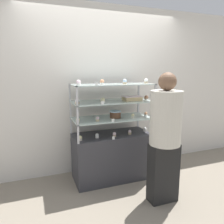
# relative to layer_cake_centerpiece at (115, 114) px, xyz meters

# --- Properties ---
(ground_plane) EXTENTS (20.00, 20.00, 0.00)m
(ground_plane) POSITION_rel_layer_cake_centerpiece_xyz_m (-0.05, 0.02, -0.99)
(ground_plane) COLOR gray
(back_wall) EXTENTS (8.00, 0.05, 2.60)m
(back_wall) POSITION_rel_layer_cake_centerpiece_xyz_m (-0.05, 0.43, 0.31)
(back_wall) COLOR silver
(back_wall) RESTS_ON ground_plane
(display_base) EXTENTS (1.14, 0.53, 0.69)m
(display_base) POSITION_rel_layer_cake_centerpiece_xyz_m (-0.05, 0.02, -0.64)
(display_base) COLOR #333338
(display_base) RESTS_ON ground_plane
(display_riser_lower) EXTENTS (1.14, 0.53, 0.25)m
(display_riser_lower) POSITION_rel_layer_cake_centerpiece_xyz_m (-0.05, 0.02, -0.07)
(display_riser_lower) COLOR #B7B7BC
(display_riser_lower) RESTS_ON display_base
(display_riser_middle) EXTENTS (1.14, 0.53, 0.25)m
(display_riser_middle) POSITION_rel_layer_cake_centerpiece_xyz_m (-0.05, 0.02, 0.18)
(display_riser_middle) COLOR #B7B7BC
(display_riser_middle) RESTS_ON display_riser_lower
(display_riser_upper) EXTENTS (1.14, 0.53, 0.25)m
(display_riser_upper) POSITION_rel_layer_cake_centerpiece_xyz_m (-0.05, 0.02, 0.43)
(display_riser_upper) COLOR #B7B7BC
(display_riser_upper) RESTS_ON display_riser_middle
(layer_cake_centerpiece) EXTENTS (0.17, 0.17, 0.10)m
(layer_cake_centerpiece) POSITION_rel_layer_cake_centerpiece_xyz_m (0.00, 0.00, 0.00)
(layer_cake_centerpiece) COLOR brown
(layer_cake_centerpiece) RESTS_ON display_riser_lower
(sheet_cake_frosted) EXTENTS (0.26, 0.18, 0.06)m
(sheet_cake_frosted) POSITION_rel_layer_cake_centerpiece_xyz_m (0.25, -0.02, 0.23)
(sheet_cake_frosted) COLOR #DBBC84
(sheet_cake_frosted) RESTS_ON display_riser_middle
(cupcake_0) EXTENTS (0.05, 0.05, 0.07)m
(cupcake_0) POSITION_rel_layer_cake_centerpiece_xyz_m (-0.55, -0.11, -0.27)
(cupcake_0) COLOR beige
(cupcake_0) RESTS_ON display_base
(cupcake_1) EXTENTS (0.05, 0.05, 0.07)m
(cupcake_1) POSITION_rel_layer_cake_centerpiece_xyz_m (-0.31, -0.09, -0.27)
(cupcake_1) COLOR white
(cupcake_1) RESTS_ON display_base
(cupcake_2) EXTENTS (0.05, 0.05, 0.07)m
(cupcake_2) POSITION_rel_layer_cake_centerpiece_xyz_m (-0.06, -0.12, -0.27)
(cupcake_2) COLOR #CCB28C
(cupcake_2) RESTS_ON display_base
(cupcake_3) EXTENTS (0.05, 0.05, 0.07)m
(cupcake_3) POSITION_rel_layer_cake_centerpiece_xyz_m (0.20, -0.08, -0.27)
(cupcake_3) COLOR #CCB28C
(cupcake_3) RESTS_ON display_base
(cupcake_4) EXTENTS (0.05, 0.05, 0.07)m
(cupcake_4) POSITION_rel_layer_cake_centerpiece_xyz_m (0.48, -0.03, -0.27)
(cupcake_4) COLOR white
(cupcake_4) RESTS_ON display_base
(price_tag_0) EXTENTS (0.04, 0.00, 0.04)m
(price_tag_0) POSITION_rel_layer_cake_centerpiece_xyz_m (-0.12, -0.23, -0.28)
(price_tag_0) COLOR white
(price_tag_0) RESTS_ON display_base
(cupcake_5) EXTENTS (0.05, 0.05, 0.07)m
(cupcake_5) POSITION_rel_layer_cake_centerpiece_xyz_m (-0.57, -0.09, -0.02)
(cupcake_5) COLOR beige
(cupcake_5) RESTS_ON display_riser_lower
(cupcake_6) EXTENTS (0.05, 0.05, 0.07)m
(cupcake_6) POSITION_rel_layer_cake_centerpiece_xyz_m (-0.31, -0.12, -0.02)
(cupcake_6) COLOR #CCB28C
(cupcake_6) RESTS_ON display_riser_lower
(cupcake_7) EXTENTS (0.05, 0.05, 0.07)m
(cupcake_7) POSITION_rel_layer_cake_centerpiece_xyz_m (0.23, -0.11, -0.02)
(cupcake_7) COLOR beige
(cupcake_7) RESTS_ON display_riser_lower
(cupcake_8) EXTENTS (0.05, 0.05, 0.07)m
(cupcake_8) POSITION_rel_layer_cake_centerpiece_xyz_m (0.47, -0.06, -0.02)
(cupcake_8) COLOR white
(cupcake_8) RESTS_ON display_riser_lower
(price_tag_1) EXTENTS (0.04, 0.00, 0.04)m
(price_tag_1) POSITION_rel_layer_cake_centerpiece_xyz_m (-0.13, -0.23, -0.03)
(price_tag_1) COLOR white
(price_tag_1) RESTS_ON display_riser_lower
(cupcake_9) EXTENTS (0.06, 0.06, 0.07)m
(cupcake_9) POSITION_rel_layer_cake_centerpiece_xyz_m (-0.56, -0.06, 0.23)
(cupcake_9) COLOR #CCB28C
(cupcake_9) RESTS_ON display_riser_middle
(cupcake_10) EXTENTS (0.06, 0.06, 0.07)m
(cupcake_10) POSITION_rel_layer_cake_centerpiece_xyz_m (-0.22, -0.09, 0.23)
(cupcake_10) COLOR white
(cupcake_10) RESTS_ON display_riser_middle
(cupcake_11) EXTENTS (0.06, 0.06, 0.07)m
(cupcake_11) POSITION_rel_layer_cake_centerpiece_xyz_m (0.47, -0.06, 0.23)
(cupcake_11) COLOR white
(cupcake_11) RESTS_ON display_riser_middle
(price_tag_2) EXTENTS (0.04, 0.00, 0.04)m
(price_tag_2) POSITION_rel_layer_cake_centerpiece_xyz_m (-0.27, -0.23, 0.22)
(price_tag_2) COLOR white
(price_tag_2) RESTS_ON display_riser_middle
(cupcake_12) EXTENTS (0.06, 0.06, 0.07)m
(cupcake_12) POSITION_rel_layer_cake_centerpiece_xyz_m (-0.56, -0.13, 0.47)
(cupcake_12) COLOR white
(cupcake_12) RESTS_ON display_riser_upper
(cupcake_13) EXTENTS (0.06, 0.06, 0.07)m
(cupcake_13) POSITION_rel_layer_cake_centerpiece_xyz_m (-0.22, -0.07, 0.47)
(cupcake_13) COLOR white
(cupcake_13) RESTS_ON display_riser_upper
(cupcake_14) EXTENTS (0.06, 0.06, 0.07)m
(cupcake_14) POSITION_rel_layer_cake_centerpiece_xyz_m (0.11, -0.07, 0.47)
(cupcake_14) COLOR #CCB28C
(cupcake_14) RESTS_ON display_riser_upper
(cupcake_15) EXTENTS (0.06, 0.06, 0.07)m
(cupcake_15) POSITION_rel_layer_cake_centerpiece_xyz_m (0.48, -0.02, 0.47)
(cupcake_15) COLOR #CCB28C
(cupcake_15) RESTS_ON display_riser_upper
(price_tag_3) EXTENTS (0.04, 0.00, 0.04)m
(price_tag_3) POSITION_rel_layer_cake_centerpiece_xyz_m (-0.35, -0.23, 0.46)
(price_tag_3) COLOR white
(price_tag_3) RESTS_ON display_riser_upper
(customer_figure) EXTENTS (0.37, 0.37, 1.59)m
(customer_figure) POSITION_rel_layer_cake_centerpiece_xyz_m (0.34, -0.77, -0.13)
(customer_figure) COLOR black
(customer_figure) RESTS_ON ground_plane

